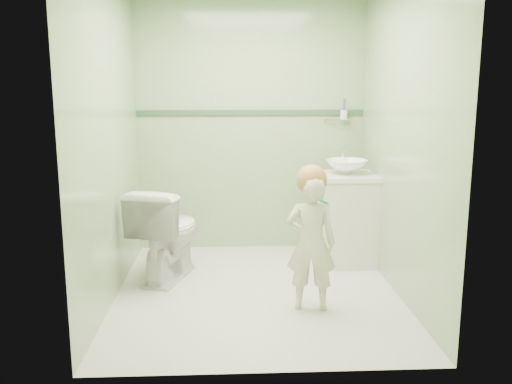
{
  "coord_description": "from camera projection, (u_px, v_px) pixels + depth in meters",
  "views": [
    {
      "loc": [
        -0.21,
        -4.13,
        1.63
      ],
      "look_at": [
        0.0,
        0.15,
        0.78
      ],
      "focal_mm": 38.61,
      "sensor_mm": 36.0,
      "label": 1
    }
  ],
  "objects": [
    {
      "name": "vanity",
      "position": [
        345.0,
        220.0,
        5.02
      ],
      "size": [
        0.52,
        0.5,
        0.8
      ],
      "primitive_type": "cube",
      "color": "silver",
      "rests_on": "ground"
    },
    {
      "name": "trim_stripe",
      "position": [
        251.0,
        113.0,
        5.32
      ],
      "size": [
        2.2,
        0.02,
        0.05
      ],
      "primitive_type": "cube",
      "color": "#325038",
      "rests_on": "room_shell"
    },
    {
      "name": "cup_holder",
      "position": [
        343.0,
        115.0,
        5.31
      ],
      "size": [
        0.26,
        0.07,
        0.21
      ],
      "color": "silver",
      "rests_on": "room_shell"
    },
    {
      "name": "room_shell",
      "position": [
        257.0,
        141.0,
        4.14
      ],
      "size": [
        2.5,
        2.54,
        2.4
      ],
      "color": "#87AC7A",
      "rests_on": "ground"
    },
    {
      "name": "toilet",
      "position": [
        167.0,
        233.0,
        4.62
      ],
      "size": [
        0.65,
        0.87,
        0.79
      ],
      "primitive_type": "imported",
      "rotation": [
        0.0,
        0.0,
        2.85
      ],
      "color": "white",
      "rests_on": "ground"
    },
    {
      "name": "ground",
      "position": [
        257.0,
        292.0,
        4.37
      ],
      "size": [
        2.5,
        2.5,
        0.0
      ],
      "primitive_type": "plane",
      "color": "beige",
      "rests_on": "ground"
    },
    {
      "name": "counter",
      "position": [
        346.0,
        176.0,
        4.94
      ],
      "size": [
        0.54,
        0.52,
        0.04
      ],
      "primitive_type": "cube",
      "color": "white",
      "rests_on": "vanity"
    },
    {
      "name": "faucet",
      "position": [
        343.0,
        155.0,
        5.09
      ],
      "size": [
        0.03,
        0.13,
        0.18
      ],
      "color": "silver",
      "rests_on": "counter"
    },
    {
      "name": "basin",
      "position": [
        347.0,
        167.0,
        4.92
      ],
      "size": [
        0.37,
        0.37,
        0.13
      ],
      "primitive_type": "imported",
      "color": "white",
      "rests_on": "counter"
    },
    {
      "name": "toddler",
      "position": [
        311.0,
        243.0,
        3.96
      ],
      "size": [
        0.39,
        0.28,
        0.99
      ],
      "primitive_type": "imported",
      "rotation": [
        0.0,
        0.0,
        3.01
      ],
      "color": "beige",
      "rests_on": "ground"
    },
    {
      "name": "hair_cap",
      "position": [
        312.0,
        180.0,
        3.89
      ],
      "size": [
        0.22,
        0.22,
        0.22
      ],
      "primitive_type": "sphere",
      "color": "#AC7441",
      "rests_on": "toddler"
    },
    {
      "name": "teal_toothbrush",
      "position": [
        323.0,
        201.0,
        3.76
      ],
      "size": [
        0.11,
        0.14,
        0.08
      ],
      "color": "#0C7E5D",
      "rests_on": "toddler"
    }
  ]
}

